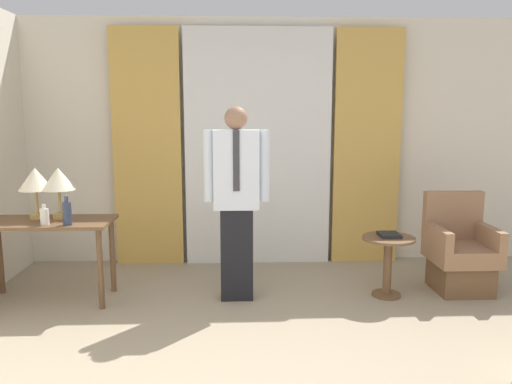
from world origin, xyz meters
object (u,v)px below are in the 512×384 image
Objects in this scene: bottle_near_edge at (44,216)px; table_lamp_left at (35,181)px; person at (236,196)px; bottle_by_lamp at (67,213)px; book at (389,235)px; desk at (46,233)px; armchair at (460,255)px; table_lamp_right at (58,180)px; side_table at (388,256)px.

table_lamp_left is at bearing 121.13° from bottle_near_edge.
person reaches higher than bottle_near_edge.
book is (2.83, 0.20, -0.27)m from bottle_by_lamp.
desk is 1.73m from person.
armchair is at bearing 5.11° from bottle_by_lamp.
book is (-0.72, -0.11, 0.23)m from armchair.
table_lamp_right is at bearing 45.72° from desk.
table_lamp_left is at bearing 180.00° from table_lamp_right.
bottle_near_edge is at bearing -175.43° from armchair.
bottle_by_lamp is at bearing -38.63° from table_lamp_left.
table_lamp_left is 0.52m from bottle_by_lamp.
bottle_near_edge is (0.16, -0.27, -0.27)m from table_lamp_left.
desk is 5.67× the size of book.
book is (3.09, 0.02, -0.05)m from desk.
table_lamp_left is at bearing 177.99° from side_table.
table_lamp_right reaches higher than desk.
desk is at bearing 144.60° from bottle_by_lamp.
bottle_near_edge is at bearing -177.00° from side_table.
table_lamp_right is 3.79m from armchair.
person reaches higher than table_lamp_left.
table_lamp_left is 0.26× the size of person.
bottle_near_edge is 0.19× the size of armchair.
table_lamp_left is 0.50× the size of armchair.
bottle_near_edge is 0.32× the size of side_table.
armchair reaches higher than side_table.
armchair is 4.51× the size of book.
bottle_near_edge is at bearing 174.67° from bottle_by_lamp.
book is at bearing -1.62° from table_lamp_right.
table_lamp_right is 2.24× the size of book.
bottle_near_edge is (0.06, -0.17, 0.19)m from desk.
armchair is 1.64× the size of side_table.
person is at bearing -179.45° from side_table.
desk is 0.48m from table_lamp_left.
bottle_near_edge reaches higher than book.
armchair is at bearing 4.17° from person.
armchair is 0.75m from side_table.
armchair is (3.56, 0.32, -0.50)m from bottle_by_lamp.
table_lamp_right is 1.60m from person.
bottle_near_edge is at bearing -98.45° from table_lamp_right.
bottle_near_edge is (-0.04, -0.27, -0.27)m from table_lamp_right.
armchair is at bearing 4.57° from bottle_near_edge.
desk is 2.07× the size of side_table.
person reaches higher than book.
table_lamp_left is at bearing 134.28° from desk.
desk is 4.61× the size of bottle_by_lamp.
desk is 0.39m from bottle_by_lamp.
bottle_by_lamp reaches higher than armchair.
table_lamp_left reaches higher than side_table.
side_table is 0.20m from book.
bottle_near_edge is at bearing -69.66° from desk.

